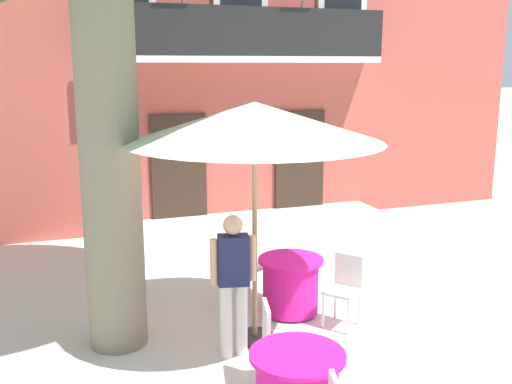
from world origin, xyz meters
The scene contains 9 objects.
ground_plane centered at (0.00, 0.00, 0.00)m, with size 120.00×120.00×0.00m, color beige.
building_facade centered at (-0.55, 6.99, 3.75)m, with size 13.00×5.09×7.50m.
entrance_step_platform centered at (-0.55, 3.93, 0.12)m, with size 5.54×2.14×0.25m, color silver.
cafe_table_near_tree centered at (-1.38, 0.44, 0.39)m, with size 0.86×0.86×0.76m.
cafe_chair_near_tree_0 centered at (-1.81, 1.05, 0.53)m, with size 0.55×0.55×0.91m.
cafe_chair_near_tree_1 centered at (-0.87, -0.12, 0.53)m, with size 0.56×0.56×0.91m.
cafe_chair_middle_0 centered at (-2.24, -1.23, 0.53)m, with size 0.48×0.48×0.91m.
cafe_umbrella centered at (-2.10, -0.17, 2.61)m, with size 2.90×2.90×2.85m.
pedestrian_near_entrance centered at (-2.44, -0.43, 0.93)m, with size 0.53×0.29×1.65m.
Camera 1 is at (-4.31, -6.35, 3.26)m, focal length 41.48 mm.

